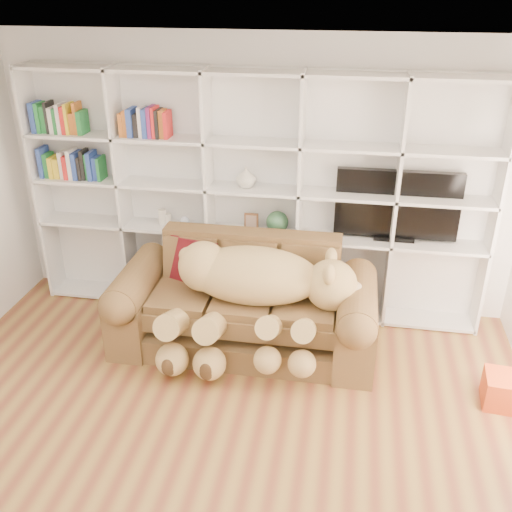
% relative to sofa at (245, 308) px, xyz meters
% --- Properties ---
extents(floor, '(5.00, 5.00, 0.00)m').
position_rel_sofa_xyz_m(floor, '(-0.03, -1.64, -0.37)').
color(floor, brown).
rests_on(floor, ground).
extents(ceiling, '(5.00, 5.00, 0.00)m').
position_rel_sofa_xyz_m(ceiling, '(-0.03, -1.64, 2.33)').
color(ceiling, white).
rests_on(ceiling, wall_back).
extents(wall_back, '(5.00, 0.02, 2.70)m').
position_rel_sofa_xyz_m(wall_back, '(-0.03, 0.86, 0.98)').
color(wall_back, white).
rests_on(wall_back, floor).
extents(bookshelf, '(4.43, 0.35, 2.40)m').
position_rel_sofa_xyz_m(bookshelf, '(-0.27, 0.72, 0.93)').
color(bookshelf, silver).
rests_on(bookshelf, floor).
extents(sofa, '(2.36, 1.02, 0.99)m').
position_rel_sofa_xyz_m(sofa, '(0.00, 0.00, 0.00)').
color(sofa, brown).
rests_on(sofa, floor).
extents(teddy_bear, '(1.72, 0.96, 1.00)m').
position_rel_sofa_xyz_m(teddy_bear, '(0.11, -0.20, 0.31)').
color(teddy_bear, tan).
rests_on(teddy_bear, sofa).
extents(throw_pillow, '(0.50, 0.39, 0.46)m').
position_rel_sofa_xyz_m(throw_pillow, '(-0.54, 0.17, 0.35)').
color(throw_pillow, maroon).
rests_on(throw_pillow, sofa).
extents(gift_box, '(0.35, 0.33, 0.26)m').
position_rel_sofa_xyz_m(gift_box, '(2.22, -0.49, -0.24)').
color(gift_box, '#C6441A').
rests_on(gift_box, floor).
extents(tv, '(1.14, 0.18, 0.67)m').
position_rel_sofa_xyz_m(tv, '(1.31, 0.71, 0.82)').
color(tv, black).
rests_on(tv, bookshelf).
extents(picture_frame, '(0.14, 0.03, 0.17)m').
position_rel_sofa_xyz_m(picture_frame, '(-0.06, 0.66, 0.59)').
color(picture_frame, brown).
rests_on(picture_frame, bookshelf).
extents(green_vase, '(0.22, 0.22, 0.22)m').
position_rel_sofa_xyz_m(green_vase, '(0.20, 0.66, 0.60)').
color(green_vase, '#2D5838').
rests_on(green_vase, bookshelf).
extents(figurine_tall, '(0.10, 0.10, 0.16)m').
position_rel_sofa_xyz_m(figurine_tall, '(-0.97, 0.66, 0.57)').
color(figurine_tall, beige).
rests_on(figurine_tall, bookshelf).
extents(figurine_short, '(0.09, 0.09, 0.12)m').
position_rel_sofa_xyz_m(figurine_short, '(-0.91, 0.66, 0.55)').
color(figurine_short, beige).
rests_on(figurine_short, bookshelf).
extents(snow_globe, '(0.10, 0.10, 0.10)m').
position_rel_sofa_xyz_m(snow_globe, '(-0.74, 0.66, 0.54)').
color(snow_globe, white).
rests_on(snow_globe, bookshelf).
extents(shelf_vase, '(0.19, 0.19, 0.20)m').
position_rel_sofa_xyz_m(shelf_vase, '(-0.11, 0.66, 1.04)').
color(shelf_vase, beige).
rests_on(shelf_vase, bookshelf).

